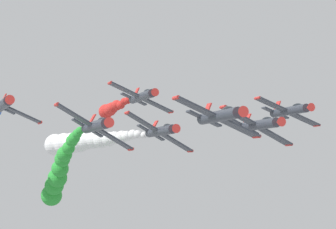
% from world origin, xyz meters
% --- Properties ---
extents(airplane_lead, '(8.95, 10.35, 4.05)m').
position_xyz_m(airplane_lead, '(-0.03, 15.43, 119.19)').
color(airplane_lead, '#333842').
extents(airplane_left_inner, '(8.70, 10.35, 4.62)m').
position_xyz_m(airplane_left_inner, '(-9.15, 5.23, 119.16)').
color(airplane_left_inner, '#333842').
extents(airplane_right_inner, '(8.49, 10.35, 5.04)m').
position_xyz_m(airplane_right_inner, '(9.92, 5.79, 118.60)').
color(airplane_right_inner, '#333842').
extents(smoke_trail_right_inner, '(2.94, 22.37, 9.78)m').
position_xyz_m(smoke_trail_right_inner, '(9.67, -16.78, 113.38)').
color(smoke_trail_right_inner, green).
extents(airplane_left_outer, '(8.52, 10.35, 4.98)m').
position_xyz_m(airplane_left_outer, '(-0.21, -3.19, 118.74)').
color(airplane_left_outer, '#333842').
extents(smoke_trail_left_outer, '(9.07, 27.42, 3.51)m').
position_xyz_m(smoke_trail_left_outer, '(4.23, -29.59, 118.37)').
color(smoke_trail_left_outer, white).
extents(airplane_right_outer, '(9.04, 10.35, 3.80)m').
position_xyz_m(airplane_right_outer, '(-18.11, -4.17, 121.76)').
color(airplane_right_outer, '#333842').
extents(airplane_trailing, '(8.91, 10.35, 4.15)m').
position_xyz_m(airplane_trailing, '(18.40, -3.40, 121.44)').
color(airplane_trailing, '#333842').
extents(airplane_high_slot, '(8.93, 10.35, 4.09)m').
position_xyz_m(airplane_high_slot, '(-0.65, -12.42, 123.85)').
color(airplane_high_slot, '#333842').
extents(smoke_trail_high_slot, '(2.32, 11.78, 2.44)m').
position_xyz_m(smoke_trail_high_slot, '(-0.13, -26.81, 123.37)').
color(smoke_trail_high_slot, red).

